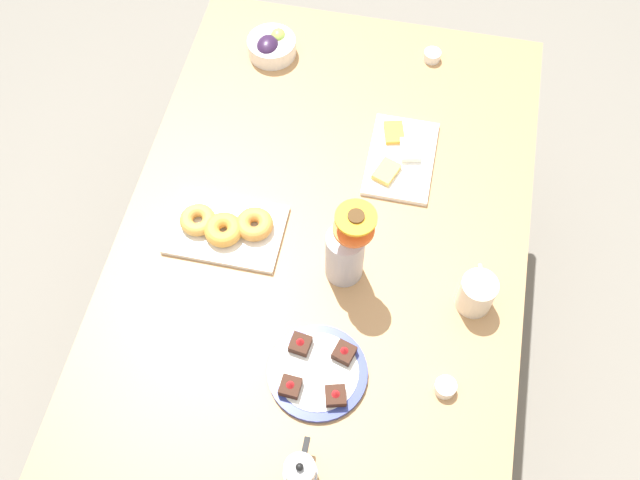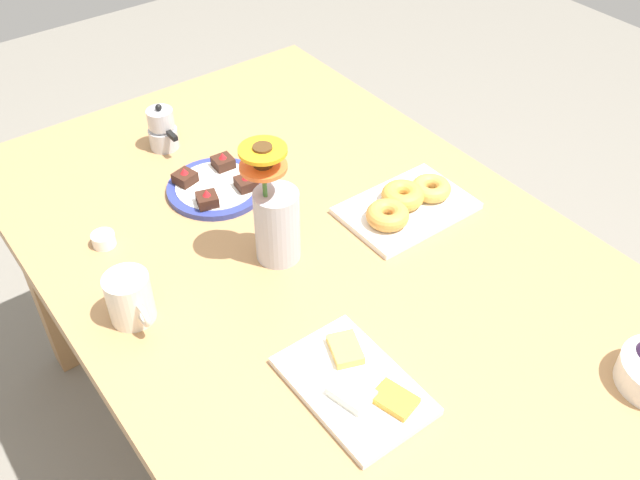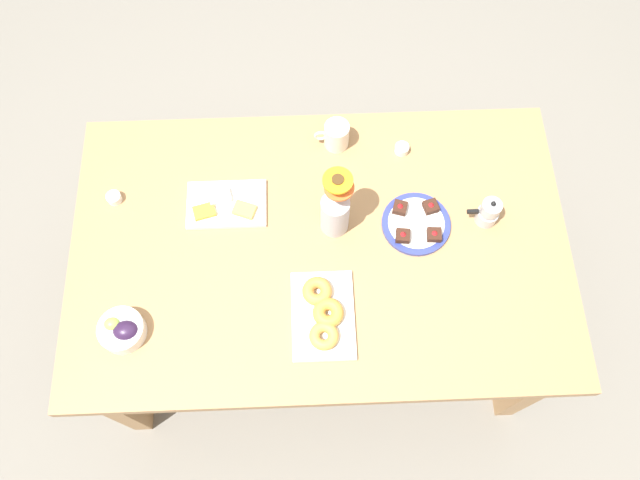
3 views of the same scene
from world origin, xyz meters
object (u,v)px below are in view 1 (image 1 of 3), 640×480
croissant_platter (227,227)px  dessert_plate (318,372)px  flower_vase (346,252)px  grape_bowl (271,46)px  coffee_mug (476,293)px  cheese_platter (400,157)px  dining_table (320,264)px  moka_pot (300,473)px  jam_cup_honey (445,387)px  jam_cup_berry (432,55)px

croissant_platter → dessert_plate: (-0.31, -0.29, -0.01)m
flower_vase → grape_bowl: bearing=27.3°
coffee_mug → cheese_platter: (0.37, 0.23, -0.04)m
dining_table → moka_pot: (-0.54, -0.07, 0.13)m
flower_vase → jam_cup_honey: bearing=-131.9°
cheese_platter → croissant_platter: croissant_platter is taller
coffee_mug → cheese_platter: coffee_mug is taller
croissant_platter → dessert_plate: bearing=-136.9°
coffee_mug → cheese_platter: size_ratio=0.46×
jam_cup_berry → dessert_plate: size_ratio=0.22×
coffee_mug → croissant_platter: 0.62m
dining_table → croissant_platter: 0.26m
jam_cup_berry → coffee_mug: bearing=-165.5°
jam_cup_honey → grape_bowl: bearing=34.2°
grape_bowl → jam_cup_honey: bearing=-145.8°
cheese_platter → moka_pot: 0.85m
dessert_plate → coffee_mug: bearing=-52.7°
grape_bowl → coffee_mug: bearing=-136.0°
dessert_plate → moka_pot: (-0.23, -0.01, 0.04)m
croissant_platter → jam_cup_berry: croissant_platter is taller
jam_cup_berry → moka_pot: 1.22m
grape_bowl → moka_pot: size_ratio=1.16×
jam_cup_honey → dessert_plate: dessert_plate is taller
dining_table → jam_cup_berry: (0.67, -0.19, 0.10)m
dining_table → moka_pot: bearing=-172.5°
dining_table → dessert_plate: dessert_plate is taller
grape_bowl → jam_cup_berry: (0.07, -0.45, -0.01)m
dining_table → grape_bowl: (0.60, 0.27, 0.12)m
cheese_platter → jam_cup_berry: size_ratio=5.42×
grape_bowl → jam_cup_honey: (-0.89, -0.61, -0.01)m
coffee_mug → flower_vase: 0.31m
jam_cup_honey → flower_vase: bearing=48.1°
croissant_platter → coffee_mug: bearing=-96.4°
jam_cup_berry → dining_table: bearing=164.3°
moka_pot → grape_bowl: bearing=16.4°
croissant_platter → jam_cup_honey: (-0.29, -0.57, -0.01)m
dining_table → jam_cup_berry: bearing=-15.7°
dessert_plate → moka_pot: 0.23m
jam_cup_honey → jam_cup_berry: (0.96, 0.15, 0.00)m
dining_table → flower_vase: size_ratio=5.89×
cheese_platter → jam_cup_honey: cheese_platter is taller
flower_vase → jam_cup_berry: bearing=-9.3°
coffee_mug → croissant_platter: size_ratio=0.42×
cheese_platter → croissant_platter: (-0.30, 0.39, 0.01)m
dining_table → grape_bowl: grape_bowl is taller
dining_table → jam_cup_honey: size_ratio=33.33×
dining_table → moka_pot: 0.56m
cheese_platter → jam_cup_berry: 0.37m
croissant_platter → jam_cup_berry: (0.67, -0.42, -0.01)m
jam_cup_berry → dessert_plate: dessert_plate is taller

